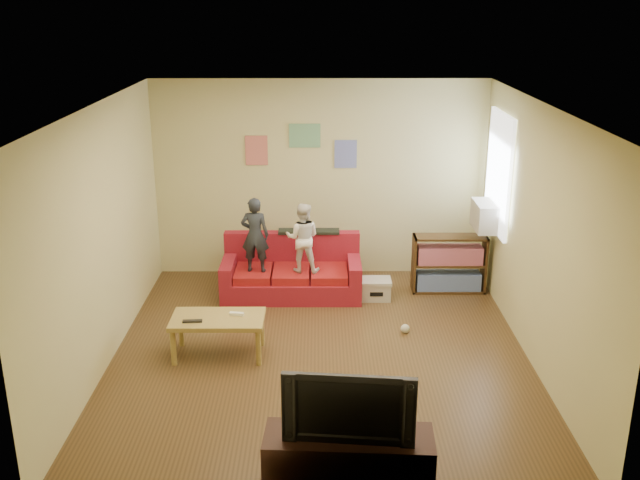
{
  "coord_description": "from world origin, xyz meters",
  "views": [
    {
      "loc": [
        -0.02,
        -6.96,
        3.69
      ],
      "look_at": [
        0.0,
        0.8,
        1.05
      ],
      "focal_mm": 40.0,
      "sensor_mm": 36.0,
      "label": 1
    }
  ],
  "objects_px": {
    "sofa": "(292,274)",
    "tv_stand": "(348,462)",
    "child_a": "(255,235)",
    "television": "(349,403)",
    "child_b": "(303,238)",
    "file_box": "(376,289)",
    "coffee_table": "(218,323)",
    "bookshelf": "(449,267)"
  },
  "relations": [
    {
      "from": "sofa",
      "to": "bookshelf",
      "type": "height_order",
      "value": "sofa"
    },
    {
      "from": "child_b",
      "to": "tv_stand",
      "type": "xyz_separation_m",
      "value": [
        0.43,
        -3.8,
        -0.58
      ]
    },
    {
      "from": "file_box",
      "to": "tv_stand",
      "type": "relative_size",
      "value": 0.3
    },
    {
      "from": "child_b",
      "to": "bookshelf",
      "type": "distance_m",
      "value": 1.99
    },
    {
      "from": "tv_stand",
      "to": "child_b",
      "type": "bearing_deg",
      "value": 99.86
    },
    {
      "from": "coffee_table",
      "to": "television",
      "type": "distance_m",
      "value": 2.63
    },
    {
      "from": "coffee_table",
      "to": "tv_stand",
      "type": "height_order",
      "value": "tv_stand"
    },
    {
      "from": "child_a",
      "to": "television",
      "type": "bearing_deg",
      "value": 111.36
    },
    {
      "from": "file_box",
      "to": "tv_stand",
      "type": "xyz_separation_m",
      "value": [
        -0.51,
        -3.77,
        0.11
      ]
    },
    {
      "from": "bookshelf",
      "to": "file_box",
      "type": "height_order",
      "value": "bookshelf"
    },
    {
      "from": "sofa",
      "to": "tv_stand",
      "type": "distance_m",
      "value": 4.01
    },
    {
      "from": "bookshelf",
      "to": "tv_stand",
      "type": "bearing_deg",
      "value": -110.19
    },
    {
      "from": "tv_stand",
      "to": "television",
      "type": "height_order",
      "value": "television"
    },
    {
      "from": "child_b",
      "to": "coffee_table",
      "type": "height_order",
      "value": "child_b"
    },
    {
      "from": "child_a",
      "to": "bookshelf",
      "type": "xyz_separation_m",
      "value": [
        2.52,
        0.24,
        -0.52
      ]
    },
    {
      "from": "child_a",
      "to": "child_b",
      "type": "distance_m",
      "value": 0.6
    },
    {
      "from": "coffee_table",
      "to": "television",
      "type": "relative_size",
      "value": 0.99
    },
    {
      "from": "sofa",
      "to": "child_b",
      "type": "relative_size",
      "value": 1.99
    },
    {
      "from": "television",
      "to": "child_b",
      "type": "bearing_deg",
      "value": 102.07
    },
    {
      "from": "child_a",
      "to": "child_b",
      "type": "height_order",
      "value": "child_a"
    },
    {
      "from": "bookshelf",
      "to": "television",
      "type": "relative_size",
      "value": 0.95
    },
    {
      "from": "tv_stand",
      "to": "child_a",
      "type": "bearing_deg",
      "value": 108.56
    },
    {
      "from": "child_b",
      "to": "coffee_table",
      "type": "bearing_deg",
      "value": 66.12
    },
    {
      "from": "child_b",
      "to": "file_box",
      "type": "bearing_deg",
      "value": -176.1
    },
    {
      "from": "coffee_table",
      "to": "bookshelf",
      "type": "xyz_separation_m",
      "value": [
        2.8,
        1.8,
        -0.04
      ]
    },
    {
      "from": "sofa",
      "to": "television",
      "type": "xyz_separation_m",
      "value": [
        0.58,
        -3.96,
        0.52
      ]
    },
    {
      "from": "sofa",
      "to": "child_a",
      "type": "xyz_separation_m",
      "value": [
        -0.45,
        -0.16,
        0.6
      ]
    },
    {
      "from": "sofa",
      "to": "coffee_table",
      "type": "height_order",
      "value": "sofa"
    },
    {
      "from": "child_b",
      "to": "bookshelf",
      "type": "xyz_separation_m",
      "value": [
        1.92,
        0.24,
        -0.48
      ]
    },
    {
      "from": "child_b",
      "to": "tv_stand",
      "type": "distance_m",
      "value": 3.87
    },
    {
      "from": "child_a",
      "to": "tv_stand",
      "type": "relative_size",
      "value": 0.74
    },
    {
      "from": "coffee_table",
      "to": "tv_stand",
      "type": "bearing_deg",
      "value": -59.66
    },
    {
      "from": "coffee_table",
      "to": "tv_stand",
      "type": "distance_m",
      "value": 2.61
    },
    {
      "from": "child_b",
      "to": "television",
      "type": "height_order",
      "value": "child_b"
    },
    {
      "from": "bookshelf",
      "to": "file_box",
      "type": "bearing_deg",
      "value": -164.64
    },
    {
      "from": "bookshelf",
      "to": "tv_stand",
      "type": "height_order",
      "value": "bookshelf"
    },
    {
      "from": "sofa",
      "to": "bookshelf",
      "type": "relative_size",
      "value": 1.87
    },
    {
      "from": "child_a",
      "to": "coffee_table",
      "type": "xyz_separation_m",
      "value": [
        -0.28,
        -1.56,
        -0.48
      ]
    },
    {
      "from": "coffee_table",
      "to": "file_box",
      "type": "bearing_deg",
      "value": 39.96
    },
    {
      "from": "child_b",
      "to": "tv_stand",
      "type": "height_order",
      "value": "child_b"
    },
    {
      "from": "child_a",
      "to": "television",
      "type": "xyz_separation_m",
      "value": [
        1.03,
        -3.8,
        -0.08
      ]
    },
    {
      "from": "sofa",
      "to": "child_a",
      "type": "bearing_deg",
      "value": -160.36
    }
  ]
}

